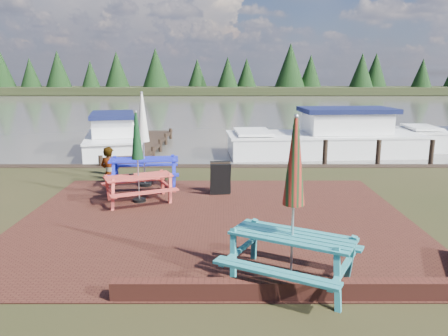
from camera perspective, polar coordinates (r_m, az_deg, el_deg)
ground at (r=9.23m, az=-1.24°, el=-8.88°), size 120.00×120.00×0.00m
paving at (r=10.16m, az=-1.13°, el=-6.80°), size 9.00×7.50×0.02m
brick_wall at (r=7.23m, az=16.18°, el=-14.35°), size 6.21×1.79×0.30m
water at (r=45.73m, az=-0.29°, el=8.09°), size 120.00×60.00×0.02m
far_treeline at (r=74.61m, az=-0.20°, el=12.23°), size 120.00×10.00×8.10m
picnic_table_teal at (r=7.05m, az=8.94°, el=-7.65°), size 2.53×2.44×2.70m
picnic_table_red at (r=11.54m, az=-11.15°, el=-0.45°), size 2.18×2.09×2.38m
picnic_table_blue at (r=13.15m, az=-10.42°, el=1.76°), size 2.21×2.02×2.78m
chalkboard at (r=12.12m, az=-0.46°, el=-1.36°), size 0.59×0.60×0.92m
jetty at (r=20.47m, az=-10.45°, el=3.03°), size 1.76×9.08×1.00m
boat_jetty at (r=20.76m, az=-14.18°, el=3.77°), size 3.81×7.19×1.98m
boat_near at (r=19.65m, az=13.39°, el=3.58°), size 8.54×3.49×2.26m
person at (r=15.00m, az=-14.88°, el=2.66°), size 0.80×0.68×1.86m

